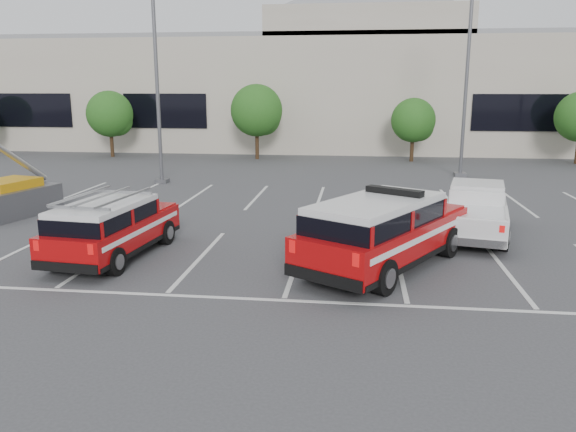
# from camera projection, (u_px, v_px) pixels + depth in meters

# --- Properties ---
(ground) EXTENTS (120.00, 120.00, 0.00)m
(ground) POSITION_uv_depth(u_px,v_px,m) (297.00, 262.00, 15.15)
(ground) COLOR #3B3B3E
(ground) RESTS_ON ground
(stall_markings) EXTENTS (23.00, 15.00, 0.01)m
(stall_markings) POSITION_uv_depth(u_px,v_px,m) (311.00, 223.00, 19.51)
(stall_markings) COLOR silver
(stall_markings) RESTS_ON ground
(convention_building) EXTENTS (60.00, 16.99, 13.20)m
(convention_building) POSITION_uv_depth(u_px,v_px,m) (342.00, 86.00, 44.91)
(convention_building) COLOR beige
(convention_building) RESTS_ON ground
(tree_left) EXTENTS (3.07, 3.07, 4.42)m
(tree_left) POSITION_uv_depth(u_px,v_px,m) (111.00, 116.00, 37.63)
(tree_left) COLOR #3F2B19
(tree_left) RESTS_ON ground
(tree_mid_left) EXTENTS (3.37, 3.37, 4.85)m
(tree_mid_left) POSITION_uv_depth(u_px,v_px,m) (258.00, 112.00, 36.39)
(tree_mid_left) COLOR #3F2B19
(tree_mid_left) RESTS_ON ground
(tree_mid_right) EXTENTS (2.77, 2.77, 3.99)m
(tree_mid_right) POSITION_uv_depth(u_px,v_px,m) (415.00, 122.00, 35.32)
(tree_mid_right) COLOR #3F2B19
(tree_mid_right) RESTS_ON ground
(light_pole_left) EXTENTS (0.90, 0.60, 10.24)m
(light_pole_left) POSITION_uv_depth(u_px,v_px,m) (157.00, 75.00, 26.56)
(light_pole_left) COLOR #59595E
(light_pole_left) RESTS_ON ground
(light_pole_mid) EXTENTS (0.90, 0.60, 10.24)m
(light_pole_mid) POSITION_uv_depth(u_px,v_px,m) (467.00, 76.00, 28.65)
(light_pole_mid) COLOR #59595E
(light_pole_mid) RESTS_ON ground
(fire_chief_suv) EXTENTS (4.79, 6.06, 2.04)m
(fire_chief_suv) POSITION_uv_depth(u_px,v_px,m) (384.00, 237.00, 14.50)
(fire_chief_suv) COLOR #A40709
(fire_chief_suv) RESTS_ON ground
(white_pickup) EXTENTS (2.88, 5.51, 1.61)m
(white_pickup) POSITION_uv_depth(u_px,v_px,m) (475.00, 215.00, 17.88)
(white_pickup) COLOR silver
(white_pickup) RESTS_ON ground
(ladder_suv) EXTENTS (2.29, 4.79, 1.82)m
(ladder_suv) POSITION_uv_depth(u_px,v_px,m) (112.00, 232.00, 15.40)
(ladder_suv) COLOR #A40709
(ladder_suv) RESTS_ON ground
(utility_rig) EXTENTS (3.59, 3.67, 2.98)m
(utility_rig) POSITION_uv_depth(u_px,v_px,m) (6.00, 199.00, 20.57)
(utility_rig) COLOR #59595E
(utility_rig) RESTS_ON ground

